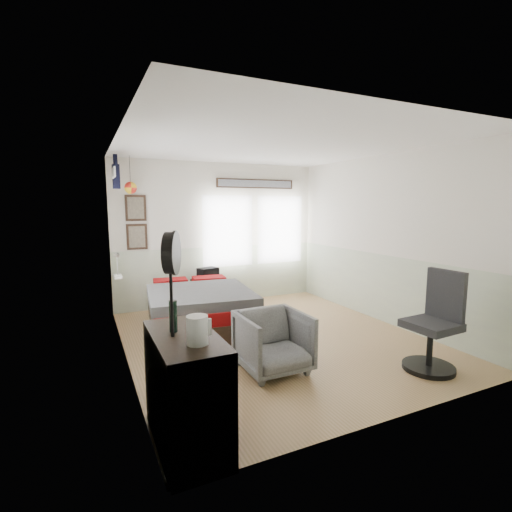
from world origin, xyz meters
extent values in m
cube|color=olive|center=(0.00, 0.00, -0.01)|extent=(4.00, 4.50, 0.01)
cube|color=silver|center=(0.00, 2.25, 1.35)|extent=(4.00, 0.02, 2.70)
cube|color=silver|center=(0.00, -2.25, 1.35)|extent=(4.00, 0.02, 2.70)
cube|color=silver|center=(-2.00, 0.00, 1.35)|extent=(0.02, 4.50, 2.70)
cube|color=silver|center=(2.00, 0.00, 1.35)|extent=(0.02, 4.50, 2.70)
cube|color=white|center=(0.00, 0.00, 2.70)|extent=(4.00, 4.50, 0.02)
cube|color=#B3BFA7|center=(0.00, 2.24, 0.55)|extent=(4.00, 0.01, 1.10)
cube|color=#B3BFA7|center=(-1.99, 0.00, 0.55)|extent=(0.01, 4.50, 1.10)
cube|color=#B3BFA7|center=(1.99, 0.00, 0.55)|extent=(0.01, 4.50, 1.10)
cube|color=silver|center=(-1.96, 0.55, 1.45)|extent=(0.03, 2.20, 1.35)
cube|color=silver|center=(0.15, 2.21, 1.40)|extent=(0.95, 0.03, 1.30)
cube|color=silver|center=(1.30, 2.21, 1.40)|extent=(0.95, 0.03, 1.30)
cube|color=black|center=(-1.55, 2.21, 1.35)|extent=(0.35, 0.03, 0.45)
cube|color=black|center=(-1.55, 2.21, 1.85)|extent=(0.35, 0.03, 0.45)
cube|color=#7F7259|center=(-1.55, 2.20, 1.35)|extent=(0.27, 0.01, 0.37)
cube|color=#7F7259|center=(-1.55, 2.20, 1.85)|extent=(0.27, 0.01, 0.37)
cube|color=black|center=(0.75, 2.21, 2.32)|extent=(1.65, 0.03, 0.18)
cube|color=gray|center=(0.75, 2.20, 2.32)|extent=(1.58, 0.01, 0.13)
cube|color=white|center=(-1.97, 1.15, 2.35)|extent=(0.02, 0.48, 0.14)
sphere|color=red|center=(-1.65, 1.95, 2.18)|extent=(0.20, 0.20, 0.20)
cube|color=black|center=(-0.86, 0.89, 0.16)|extent=(1.64, 2.17, 0.32)
cube|color=maroon|center=(-0.86, 0.89, 0.41)|extent=(1.60, 2.13, 0.18)
cube|color=#4D4D4D|center=(-0.86, 0.67, 0.58)|extent=(1.64, 1.63, 0.14)
cube|color=maroon|center=(-1.19, 1.70, 0.58)|extent=(0.59, 0.41, 0.14)
cube|color=maroon|center=(-0.52, 1.70, 0.58)|extent=(0.59, 0.41, 0.14)
cube|color=black|center=(-1.74, -1.79, 0.45)|extent=(0.48, 1.00, 0.90)
imported|color=gray|center=(-0.50, -0.92, 0.34)|extent=(0.74, 0.76, 0.69)
cube|color=black|center=(-0.32, 2.04, 0.26)|extent=(0.62, 0.54, 0.53)
cylinder|color=black|center=(1.14, -1.67, 0.03)|extent=(0.58, 0.58, 0.06)
cylinder|color=black|center=(1.14, -1.67, 0.28)|extent=(0.07, 0.07, 0.45)
cube|color=#2B2B2B|center=(1.14, -1.67, 0.53)|extent=(0.54, 0.54, 0.09)
cube|color=#2B2B2B|center=(1.36, -1.66, 0.87)|extent=(0.09, 0.47, 0.58)
cylinder|color=silver|center=(-1.70, -2.02, 1.00)|extent=(0.16, 0.16, 0.21)
cube|color=silver|center=(-1.61, -2.02, 1.01)|extent=(0.02, 0.02, 0.13)
cylinder|color=black|center=(-1.80, -1.68, 1.03)|extent=(0.06, 0.06, 0.25)
cylinder|color=black|center=(-1.83, -1.79, 1.21)|extent=(0.02, 0.02, 0.62)
cylinder|color=black|center=(-1.83, -1.79, 1.54)|extent=(0.19, 0.31, 0.31)
cylinder|color=black|center=(-1.79, -1.79, 1.54)|extent=(0.16, 0.31, 0.33)
cube|color=black|center=(-0.32, 2.04, 0.63)|extent=(0.41, 0.33, 0.21)
camera|label=1|loc=(-2.41, -4.52, 1.89)|focal=26.00mm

